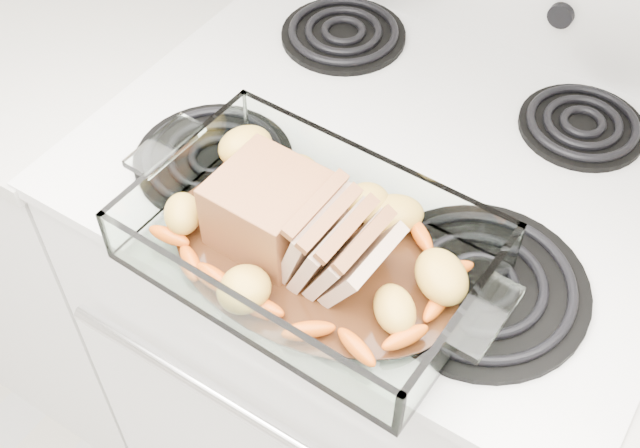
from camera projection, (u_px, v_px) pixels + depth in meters
The scene contains 5 objects.
electric_range at pixel (382, 331), 1.41m from camera, with size 0.78×0.70×1.12m.
counter_left at pixel (103, 189), 1.66m from camera, with size 0.58×0.68×0.93m.
baking_dish at pixel (311, 251), 0.91m from camera, with size 0.39×0.26×0.08m.
pork_roast at pixel (288, 222), 0.90m from camera, with size 0.21×0.11×0.09m.
roast_vegetables at pixel (325, 224), 0.93m from camera, with size 0.37×0.20×0.04m.
Camera 1 is at (0.33, 0.94, 1.68)m, focal length 45.00 mm.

